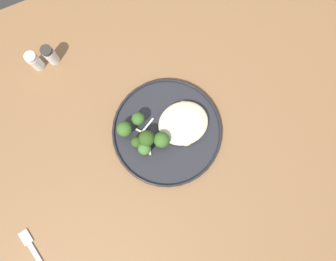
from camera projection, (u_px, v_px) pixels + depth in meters
ground at (156, 159)px, 1.59m from camera, size 6.00×6.00×0.00m
wooden_dining_table at (148, 139)px, 0.94m from camera, size 1.40×1.00×0.74m
dinner_plate at (168, 131)px, 0.85m from camera, size 0.29×0.29×0.02m
noodle_bed at (184, 123)px, 0.84m from camera, size 0.13×0.11×0.03m
seared_scallop_right_edge at (184, 125)px, 0.84m from camera, size 0.02×0.02×0.01m
seared_scallop_half_hidden at (177, 111)px, 0.85m from camera, size 0.04×0.04×0.01m
seared_scallop_front_small at (187, 139)px, 0.84m from camera, size 0.03×0.03×0.01m
seared_scallop_large_seared at (184, 106)px, 0.85m from camera, size 0.03×0.03×0.01m
seared_scallop_rear_pale at (172, 133)px, 0.84m from camera, size 0.03×0.03×0.02m
seared_scallop_tilted_round at (171, 123)px, 0.84m from camera, size 0.03×0.03×0.02m
seared_scallop_on_noodles at (192, 118)px, 0.84m from camera, size 0.03×0.03×0.02m
broccoli_floret_near_rim at (163, 139)px, 0.81m from camera, size 0.04×0.04×0.06m
broccoli_floret_small_sprig at (149, 137)px, 0.81m from camera, size 0.04×0.04×0.06m
broccoli_floret_rear_charred at (139, 119)px, 0.82m from camera, size 0.03×0.03×0.06m
broccoli_floret_split_head at (125, 129)px, 0.81m from camera, size 0.04×0.04×0.06m
broccoli_floret_center_pile at (138, 142)px, 0.82m from camera, size 0.03×0.03×0.04m
broccoli_floret_left_leaning at (146, 148)px, 0.81m from camera, size 0.03×0.03×0.05m
onion_sliver_long_sliver at (151, 143)px, 0.84m from camera, size 0.02×0.06×0.00m
onion_sliver_short_strip at (148, 125)px, 0.85m from camera, size 0.05×0.03×0.00m
onion_sliver_curled_piece at (144, 133)px, 0.84m from camera, size 0.04×0.04×0.00m
dinner_fork at (41, 260)px, 0.80m from camera, size 0.05×0.19×0.00m
salt_shaker at (36, 61)px, 0.86m from camera, size 0.03×0.03×0.07m
pepper_shaker at (51, 54)px, 0.86m from camera, size 0.03×0.03×0.07m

